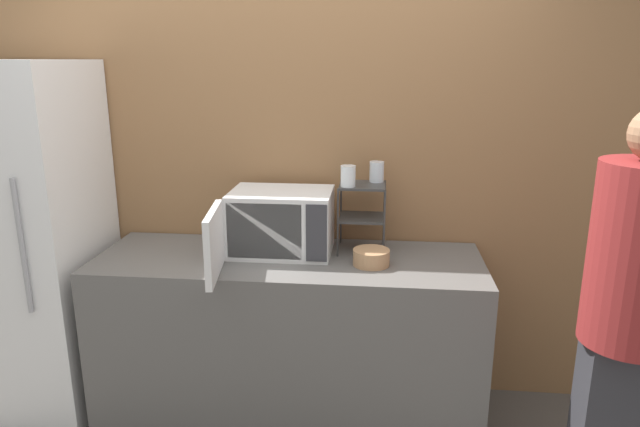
{
  "coord_description": "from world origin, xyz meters",
  "views": [
    {
      "loc": [
        0.45,
        -2.35,
        1.87
      ],
      "look_at": [
        0.16,
        0.37,
        1.12
      ],
      "focal_mm": 32.0,
      "sensor_mm": 36.0,
      "label": 1
    }
  ],
  "objects_px": {
    "dish_rack": "(362,203)",
    "glass_back_right": "(377,172)",
    "refrigerator": "(25,242)",
    "microwave": "(278,223)",
    "person": "(631,303)",
    "bowl": "(371,258)",
    "glass_front_left": "(348,176)"
  },
  "relations": [
    {
      "from": "glass_back_right",
      "to": "person",
      "type": "distance_m",
      "value": 1.3
    },
    {
      "from": "bowl",
      "to": "refrigerator",
      "type": "bearing_deg",
      "value": 177.95
    },
    {
      "from": "glass_front_left",
      "to": "refrigerator",
      "type": "relative_size",
      "value": 0.06
    },
    {
      "from": "glass_back_right",
      "to": "bowl",
      "type": "bearing_deg",
      "value": -92.85
    },
    {
      "from": "dish_rack",
      "to": "bowl",
      "type": "bearing_deg",
      "value": -75.5
    },
    {
      "from": "microwave",
      "to": "bowl",
      "type": "bearing_deg",
      "value": -15.11
    },
    {
      "from": "dish_rack",
      "to": "glass_front_left",
      "type": "relative_size",
      "value": 3.35
    },
    {
      "from": "glass_front_left",
      "to": "bowl",
      "type": "relative_size",
      "value": 0.59
    },
    {
      "from": "person",
      "to": "bowl",
      "type": "bearing_deg",
      "value": 154.74
    },
    {
      "from": "glass_back_right",
      "to": "refrigerator",
      "type": "relative_size",
      "value": 0.06
    },
    {
      "from": "dish_rack",
      "to": "refrigerator",
      "type": "height_order",
      "value": "refrigerator"
    },
    {
      "from": "glass_front_left",
      "to": "person",
      "type": "xyz_separation_m",
      "value": [
        1.14,
        -0.63,
        -0.35
      ]
    },
    {
      "from": "microwave",
      "to": "person",
      "type": "distance_m",
      "value": 1.61
    },
    {
      "from": "microwave",
      "to": "glass_front_left",
      "type": "bearing_deg",
      "value": 4.62
    },
    {
      "from": "glass_front_left",
      "to": "person",
      "type": "relative_size",
      "value": 0.06
    },
    {
      "from": "dish_rack",
      "to": "person",
      "type": "xyz_separation_m",
      "value": [
        1.07,
        -0.69,
        -0.19
      ]
    },
    {
      "from": "microwave",
      "to": "dish_rack",
      "type": "distance_m",
      "value": 0.44
    },
    {
      "from": "microwave",
      "to": "glass_back_right",
      "type": "distance_m",
      "value": 0.57
    },
    {
      "from": "microwave",
      "to": "dish_rack",
      "type": "relative_size",
      "value": 2.17
    },
    {
      "from": "glass_front_left",
      "to": "bowl",
      "type": "height_order",
      "value": "glass_front_left"
    },
    {
      "from": "dish_rack",
      "to": "refrigerator",
      "type": "relative_size",
      "value": 0.19
    },
    {
      "from": "dish_rack",
      "to": "glass_back_right",
      "type": "xyz_separation_m",
      "value": [
        0.07,
        0.07,
        0.15
      ]
    },
    {
      "from": "bowl",
      "to": "refrigerator",
      "type": "xyz_separation_m",
      "value": [
        -1.83,
        0.07,
        -0.0
      ]
    },
    {
      "from": "bowl",
      "to": "person",
      "type": "xyz_separation_m",
      "value": [
        1.01,
        -0.48,
        0.02
      ]
    },
    {
      "from": "refrigerator",
      "to": "dish_rack",
      "type": "bearing_deg",
      "value": 4.9
    },
    {
      "from": "glass_back_right",
      "to": "bowl",
      "type": "relative_size",
      "value": 0.59
    },
    {
      "from": "glass_back_right",
      "to": "bowl",
      "type": "distance_m",
      "value": 0.47
    },
    {
      "from": "glass_back_right",
      "to": "person",
      "type": "bearing_deg",
      "value": -37.43
    },
    {
      "from": "microwave",
      "to": "person",
      "type": "xyz_separation_m",
      "value": [
        1.49,
        -0.61,
        -0.1
      ]
    },
    {
      "from": "bowl",
      "to": "microwave",
      "type": "bearing_deg",
      "value": 164.89
    },
    {
      "from": "glass_back_right",
      "to": "person",
      "type": "relative_size",
      "value": 0.06
    },
    {
      "from": "dish_rack",
      "to": "refrigerator",
      "type": "xyz_separation_m",
      "value": [
        -1.77,
        -0.15,
        -0.22
      ]
    }
  ]
}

